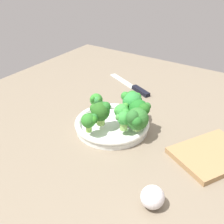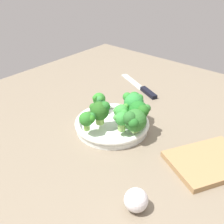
{
  "view_description": "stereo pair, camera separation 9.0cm",
  "coord_description": "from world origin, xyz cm",
  "px_view_note": "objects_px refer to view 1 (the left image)",
  "views": [
    {
      "loc": [
        67.26,
        41.09,
        51.34
      ],
      "look_at": [
        2.71,
        -2.07,
        6.27
      ],
      "focal_mm": 46.35,
      "sensor_mm": 36.0,
      "label": 1
    },
    {
      "loc": [
        61.85,
        48.24,
        51.34
      ],
      "look_at": [
        2.71,
        -2.07,
        6.27
      ],
      "focal_mm": 46.35,
      "sensor_mm": 36.0,
      "label": 2
    }
  ],
  "objects_px": {
    "knife": "(134,87)",
    "cutting_board": "(212,154)",
    "broccoli_floret_5": "(124,118)",
    "broccoli_floret_6": "(96,100)",
    "broccoli_floret_0": "(122,111)",
    "broccoli_floret_3": "(140,110)",
    "broccoli_floret_1": "(137,119)",
    "broccoli_floret_4": "(90,120)",
    "broccoli_floret_7": "(101,111)",
    "broccoli_floret_2": "(132,101)",
    "bowl": "(112,124)",
    "garlic_bulb": "(152,197)"
  },
  "relations": [
    {
      "from": "bowl",
      "to": "cutting_board",
      "type": "distance_m",
      "value": 0.31
    },
    {
      "from": "cutting_board",
      "to": "broccoli_floret_0",
      "type": "bearing_deg",
      "value": -84.27
    },
    {
      "from": "broccoli_floret_1",
      "to": "knife",
      "type": "relative_size",
      "value": 0.3
    },
    {
      "from": "broccoli_floret_5",
      "to": "broccoli_floret_6",
      "type": "xyz_separation_m",
      "value": [
        -0.06,
        -0.14,
        -0.01
      ]
    },
    {
      "from": "broccoli_floret_5",
      "to": "cutting_board",
      "type": "relative_size",
      "value": 0.3
    },
    {
      "from": "cutting_board",
      "to": "garlic_bulb",
      "type": "relative_size",
      "value": 3.8
    },
    {
      "from": "broccoli_floret_0",
      "to": "broccoli_floret_3",
      "type": "xyz_separation_m",
      "value": [
        -0.03,
        0.05,
        0.01
      ]
    },
    {
      "from": "broccoli_floret_3",
      "to": "bowl",
      "type": "bearing_deg",
      "value": -65.08
    },
    {
      "from": "broccoli_floret_5",
      "to": "broccoli_floret_7",
      "type": "bearing_deg",
      "value": -79.91
    },
    {
      "from": "broccoli_floret_1",
      "to": "broccoli_floret_7",
      "type": "bearing_deg",
      "value": -76.22
    },
    {
      "from": "broccoli_floret_0",
      "to": "cutting_board",
      "type": "distance_m",
      "value": 0.29
    },
    {
      "from": "broccoli_floret_1",
      "to": "broccoli_floret_5",
      "type": "relative_size",
      "value": 1.19
    },
    {
      "from": "broccoli_floret_7",
      "to": "cutting_board",
      "type": "xyz_separation_m",
      "value": [
        -0.07,
        0.33,
        -0.07
      ]
    },
    {
      "from": "broccoli_floret_4",
      "to": "broccoli_floret_7",
      "type": "relative_size",
      "value": 0.79
    },
    {
      "from": "broccoli_floret_3",
      "to": "broccoli_floret_5",
      "type": "relative_size",
      "value": 1.21
    },
    {
      "from": "knife",
      "to": "broccoli_floret_4",
      "type": "bearing_deg",
      "value": 10.72
    },
    {
      "from": "broccoli_floret_6",
      "to": "broccoli_floret_2",
      "type": "bearing_deg",
      "value": 108.67
    },
    {
      "from": "broccoli_floret_2",
      "to": "broccoli_floret_7",
      "type": "bearing_deg",
      "value": -23.76
    },
    {
      "from": "broccoli_floret_2",
      "to": "broccoli_floret_5",
      "type": "xyz_separation_m",
      "value": [
        0.09,
        0.03,
        -0.01
      ]
    },
    {
      "from": "broccoli_floret_4",
      "to": "cutting_board",
      "type": "relative_size",
      "value": 0.28
    },
    {
      "from": "broccoli_floret_1",
      "to": "knife",
      "type": "bearing_deg",
      "value": -149.15
    },
    {
      "from": "broccoli_floret_2",
      "to": "broccoli_floret_6",
      "type": "height_order",
      "value": "broccoli_floret_2"
    },
    {
      "from": "broccoli_floret_2",
      "to": "knife",
      "type": "bearing_deg",
      "value": -151.67
    },
    {
      "from": "knife",
      "to": "garlic_bulb",
      "type": "xyz_separation_m",
      "value": [
        0.52,
        0.34,
        0.02
      ]
    },
    {
      "from": "bowl",
      "to": "broccoli_floret_0",
      "type": "bearing_deg",
      "value": 108.06
    },
    {
      "from": "broccoli_floret_0",
      "to": "broccoli_floret_4",
      "type": "relative_size",
      "value": 1.04
    },
    {
      "from": "broccoli_floret_2",
      "to": "broccoli_floret_4",
      "type": "relative_size",
      "value": 1.31
    },
    {
      "from": "broccoli_floret_1",
      "to": "broccoli_floret_7",
      "type": "relative_size",
      "value": 1.0
    },
    {
      "from": "bowl",
      "to": "broccoli_floret_1",
      "type": "relative_size",
      "value": 3.17
    },
    {
      "from": "broccoli_floret_1",
      "to": "broccoli_floret_3",
      "type": "xyz_separation_m",
      "value": [
        -0.05,
        -0.01,
        0.0
      ]
    },
    {
      "from": "broccoli_floret_2",
      "to": "bowl",
      "type": "bearing_deg",
      "value": -22.91
    },
    {
      "from": "broccoli_floret_0",
      "to": "broccoli_floret_3",
      "type": "bearing_deg",
      "value": 118.68
    },
    {
      "from": "cutting_board",
      "to": "broccoli_floret_2",
      "type": "bearing_deg",
      "value": -97.01
    },
    {
      "from": "broccoli_floret_5",
      "to": "broccoli_floret_1",
      "type": "bearing_deg",
      "value": 111.45
    },
    {
      "from": "broccoli_floret_1",
      "to": "garlic_bulb",
      "type": "relative_size",
      "value": 1.37
    },
    {
      "from": "knife",
      "to": "cutting_board",
      "type": "xyz_separation_m",
      "value": [
        0.26,
        0.4,
        0.0
      ]
    },
    {
      "from": "broccoli_floret_7",
      "to": "broccoli_floret_1",
      "type": "bearing_deg",
      "value": 103.78
    },
    {
      "from": "broccoli_floret_2",
      "to": "knife",
      "type": "xyz_separation_m",
      "value": [
        -0.23,
        -0.12,
        -0.07
      ]
    },
    {
      "from": "broccoli_floret_0",
      "to": "broccoli_floret_5",
      "type": "xyz_separation_m",
      "value": [
        0.03,
        0.03,
        0.0
      ]
    },
    {
      "from": "broccoli_floret_4",
      "to": "broccoli_floret_7",
      "type": "xyz_separation_m",
      "value": [
        -0.05,
        0.0,
        0.01
      ]
    },
    {
      "from": "broccoli_floret_3",
      "to": "cutting_board",
      "type": "distance_m",
      "value": 0.24
    },
    {
      "from": "broccoli_floret_6",
      "to": "cutting_board",
      "type": "xyz_separation_m",
      "value": [
        -0.0,
        0.4,
        -0.06
      ]
    },
    {
      "from": "broccoli_floret_7",
      "to": "broccoli_floret_5",
      "type": "bearing_deg",
      "value": 100.09
    },
    {
      "from": "broccoli_floret_5",
      "to": "knife",
      "type": "xyz_separation_m",
      "value": [
        -0.32,
        -0.15,
        -0.07
      ]
    },
    {
      "from": "broccoli_floret_0",
      "to": "broccoli_floret_7",
      "type": "distance_m",
      "value": 0.06
    },
    {
      "from": "broccoli_floret_1",
      "to": "cutting_board",
      "type": "bearing_deg",
      "value": 102.07
    },
    {
      "from": "bowl",
      "to": "broccoli_floret_4",
      "type": "bearing_deg",
      "value": -13.06
    },
    {
      "from": "broccoli_floret_1",
      "to": "broccoli_floret_2",
      "type": "relative_size",
      "value": 0.97
    },
    {
      "from": "broccoli_floret_7",
      "to": "knife",
      "type": "height_order",
      "value": "broccoli_floret_7"
    },
    {
      "from": "broccoli_floret_3",
      "to": "broccoli_floret_6",
      "type": "distance_m",
      "value": 0.16
    }
  ]
}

